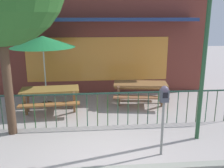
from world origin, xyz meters
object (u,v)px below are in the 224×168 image
Objects in this scene: picnic_table_right at (140,88)px; street_lamp at (206,43)px; picnic_table_left at (50,94)px; parking_meter_near at (164,102)px; patio_umbrella at (43,42)px.

picnic_table_right is 3.31m from street_lamp.
picnic_table_left is 0.96× the size of picnic_table_right.
picnic_table_right is 1.24× the size of parking_meter_near.
picnic_table_left is 1.75m from patio_umbrella.
picnic_table_right is at bearing 109.81° from street_lamp.
picnic_table_left is at bearing -171.53° from picnic_table_right.
parking_meter_near is (3.07, -3.63, -0.93)m from patio_umbrella.
picnic_table_left is 4.06m from parking_meter_near.
street_lamp reaches higher than patio_umbrella.
street_lamp is (0.95, -2.62, 1.78)m from picnic_table_right.
patio_umbrella reaches higher than parking_meter_near.
picnic_table_left is at bearing 134.53° from parking_meter_near.
picnic_table_left is 4.83m from street_lamp.
patio_umbrella is 0.65× the size of street_lamp.
parking_meter_near is 1.74m from street_lamp.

